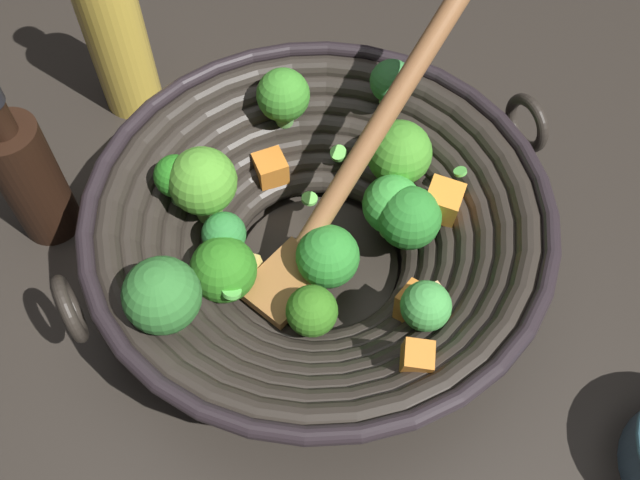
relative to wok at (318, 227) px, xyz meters
name	(u,v)px	position (x,y,z in m)	size (l,w,h in m)	color
ground_plane	(319,268)	(0.00, 0.00, -0.07)	(4.00, 4.00, 0.00)	#28231E
wok	(318,227)	(0.00, 0.00, 0.00)	(0.40, 0.39, 0.22)	black
soy_sauce_bottle	(29,176)	(0.11, -0.23, 0.01)	(0.05, 0.05, 0.18)	black
cooking_oil_bottle	(115,32)	(-0.05, -0.29, 0.03)	(0.06, 0.06, 0.23)	gold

